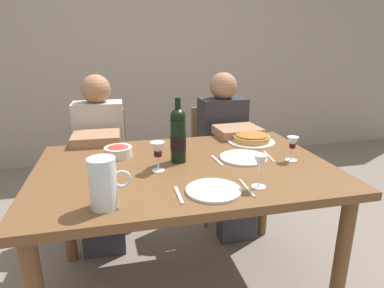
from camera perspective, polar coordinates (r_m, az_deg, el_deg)
ground_plane at (r=2.08m, az=-1.13°, el=-23.69°), size 8.00×8.00×0.00m
back_wall at (r=3.88m, az=-8.95°, el=17.69°), size 8.00×0.10×2.80m
dining_table at (r=1.72m, az=-1.26°, el=-6.64°), size 1.50×1.00×0.76m
wine_bottle at (r=1.69m, az=-2.44°, el=1.51°), size 0.08×0.08×0.34m
water_pitcher at (r=1.28m, az=-15.22°, el=-7.11°), size 0.16×0.11×0.20m
baked_tart at (r=2.09m, az=10.34°, el=1.01°), size 0.29×0.29×0.06m
salad_bowl at (r=1.84m, az=-12.78°, el=-1.17°), size 0.15×0.15×0.07m
wine_glass_left_diner at (r=1.80m, az=17.18°, el=-0.01°), size 0.06×0.06×0.13m
wine_glass_right_diner at (r=1.58m, az=-6.01°, el=-1.18°), size 0.07×0.07×0.15m
wine_glass_centre at (r=1.43m, az=11.81°, el=-3.47°), size 0.06×0.06×0.15m
dinner_plate_left_setting at (r=1.79m, az=8.98°, el=-2.37°), size 0.26×0.26×0.01m
dinner_plate_right_setting at (r=1.40m, az=3.77°, el=-8.10°), size 0.24×0.24×0.01m
fork_left_setting at (r=1.75m, az=4.41°, el=-2.89°), size 0.02×0.16×0.00m
knife_left_setting at (r=1.86m, az=13.28°, el=-2.08°), size 0.03×0.18×0.00m
knife_right_setting at (r=1.45m, az=9.51°, el=-7.54°), size 0.02×0.18×0.00m
spoon_right_setting at (r=1.37m, az=-2.33°, el=-8.86°), size 0.01×0.16×0.00m
chair_left at (r=2.60m, az=-15.27°, el=-2.80°), size 0.41×0.41×0.87m
diner_left at (r=2.34m, az=-15.76°, el=-2.01°), size 0.35×0.51×1.16m
chair_right at (r=2.66m, az=4.24°, el=-1.72°), size 0.42×0.42×0.87m
diner_right at (r=2.42m, az=6.22°, el=-0.80°), size 0.35×0.52×1.16m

